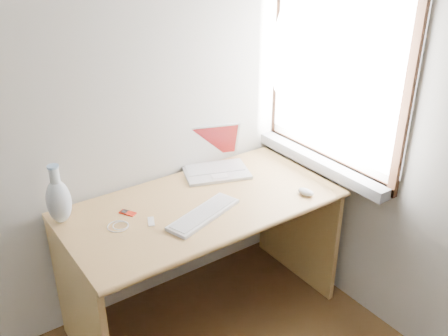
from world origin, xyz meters
TOP-DOWN VIEW (x-y plane):
  - window at (1.72, 1.30)m, footprint 0.11×0.99m
  - desk at (0.96, 1.46)m, footprint 1.40×0.70m
  - laptop at (1.20, 1.65)m, footprint 0.42×0.40m
  - external_keyboard at (0.89, 1.26)m, footprint 0.43×0.25m
  - mouse at (1.44, 1.13)m, footprint 0.07×0.10m
  - ipod at (0.60, 1.49)m, footprint 0.07×0.09m
  - cable_coil at (0.52, 1.41)m, footprint 0.11×0.11m
  - remote at (0.66, 1.36)m, footprint 0.06×0.08m
  - vase at (0.32, 1.60)m, footprint 0.11×0.11m

SIDE VIEW (x-z plane):
  - desk at x=0.96m, z-range 0.16..0.89m
  - cable_coil at x=0.52m, z-range 0.74..0.74m
  - remote at x=0.66m, z-range 0.74..0.74m
  - ipod at x=0.60m, z-range 0.74..0.74m
  - external_keyboard at x=0.89m, z-range 0.74..0.76m
  - mouse at x=1.44m, z-range 0.74..0.77m
  - laptop at x=1.20m, z-range 0.67..0.91m
  - vase at x=0.32m, z-range 0.71..1.00m
  - window at x=1.72m, z-range 0.72..1.83m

